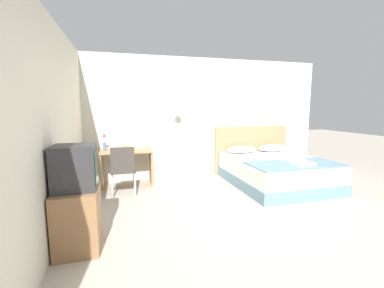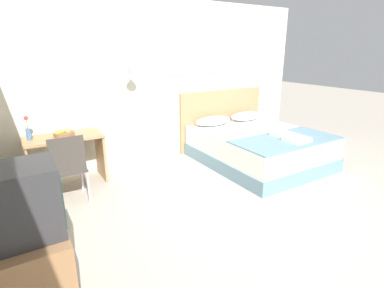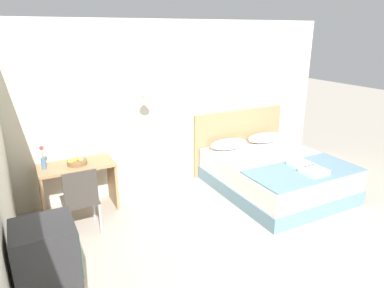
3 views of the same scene
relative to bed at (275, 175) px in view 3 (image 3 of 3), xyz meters
name	(u,v)px [view 3 (image 3 of 3)]	position (x,y,z in m)	size (l,w,h in m)	color
ground_plane	(273,266)	(-1.27, -1.48, -0.27)	(24.00, 24.00, 0.00)	#B2A899
wall_back	(175,105)	(-1.26, 1.11, 1.06)	(5.79, 0.31, 2.65)	beige
bed	(275,175)	(0.00, 0.00, 0.00)	(1.73, 2.03, 0.54)	#66899E
headboard	(239,140)	(0.00, 1.05, 0.29)	(1.85, 0.06, 1.12)	#A87F56
pillow_left	(229,144)	(-0.40, 0.78, 0.35)	(0.71, 0.38, 0.16)	white
pillow_right	(265,138)	(0.40, 0.78, 0.35)	(0.71, 0.38, 0.16)	white
throw_blanket	(304,171)	(0.00, -0.59, 0.29)	(1.68, 0.81, 0.02)	#66899E
folded_towel_near_foot	(301,164)	(0.07, -0.45, 0.33)	(0.29, 0.31, 0.06)	white
folded_towel_mid_bed	(314,171)	(0.04, -0.73, 0.33)	(0.34, 0.29, 0.06)	white
desk	(78,179)	(-2.93, 0.77, 0.22)	(1.01, 0.53, 0.72)	#A87F56
desk_chair	(81,197)	(-3.01, 0.14, 0.25)	(0.43, 0.43, 0.90)	#3D3833
fruit_bowl	(77,162)	(-2.92, 0.75, 0.49)	(0.27, 0.27, 0.11)	brown
flower_vase	(43,160)	(-3.34, 0.79, 0.58)	(0.06, 0.06, 0.33)	#4C7099
television	(46,254)	(-3.51, -1.49, 0.66)	(0.45, 0.40, 0.49)	#2D2D30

